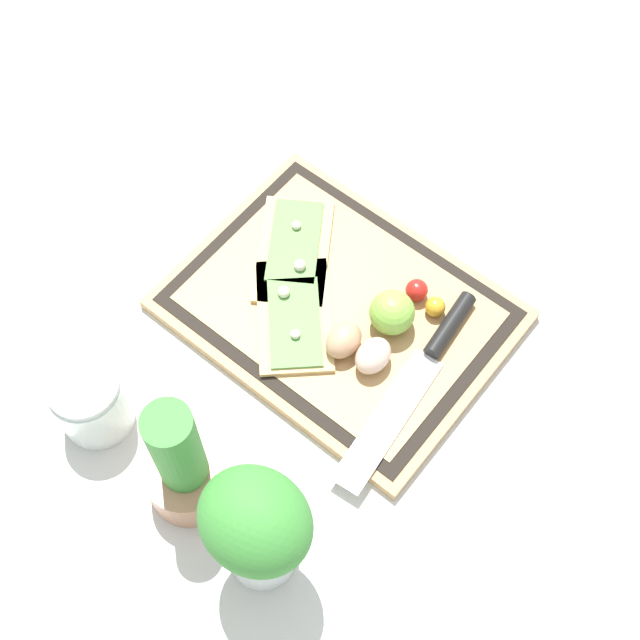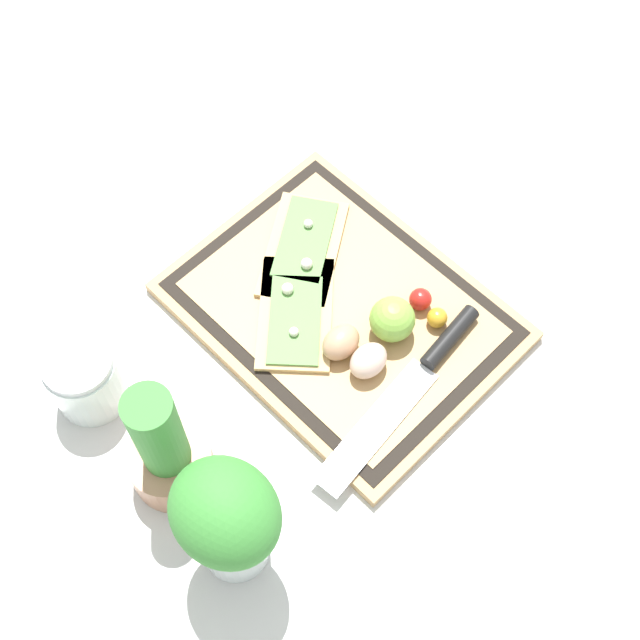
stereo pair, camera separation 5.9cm
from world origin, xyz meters
The scene contains 13 objects.
ground_plane centered at (0.00, 0.00, 0.00)m, with size 6.00×6.00×0.00m, color silver.
cutting_board centered at (0.00, 0.00, 0.01)m, with size 0.42×0.32×0.02m.
pizza_slice_near centered at (0.10, -0.03, 0.03)m, with size 0.17×0.20×0.02m.
pizza_slice_far centered at (0.03, 0.05, 0.03)m, with size 0.18×0.19×0.02m.
knife centered at (-0.14, -0.01, 0.03)m, with size 0.06×0.31×0.02m.
egg_brown centered at (-0.04, 0.05, 0.04)m, with size 0.04×0.05×0.04m, color tan.
egg_pink centered at (-0.09, 0.04, 0.04)m, with size 0.04×0.05×0.04m, color beige.
lime centered at (-0.07, -0.02, 0.05)m, with size 0.06×0.06×0.06m, color #7FB742.
cherry_tomato_red centered at (-0.07, -0.08, 0.04)m, with size 0.03×0.03×0.03m, color red.
cherry_tomato_yellow centered at (-0.10, -0.07, 0.03)m, with size 0.03×0.03×0.03m, color gold.
herb_pot centered at (-0.01, 0.30, 0.07)m, with size 0.10×0.10×0.21m.
sauce_jar centered at (0.14, 0.31, 0.04)m, with size 0.09×0.09×0.10m.
herb_glass centered at (-0.13, 0.31, 0.12)m, with size 0.13×0.11×0.20m.
Camera 2 is at (-0.39, 0.42, 1.04)m, focal length 50.00 mm.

